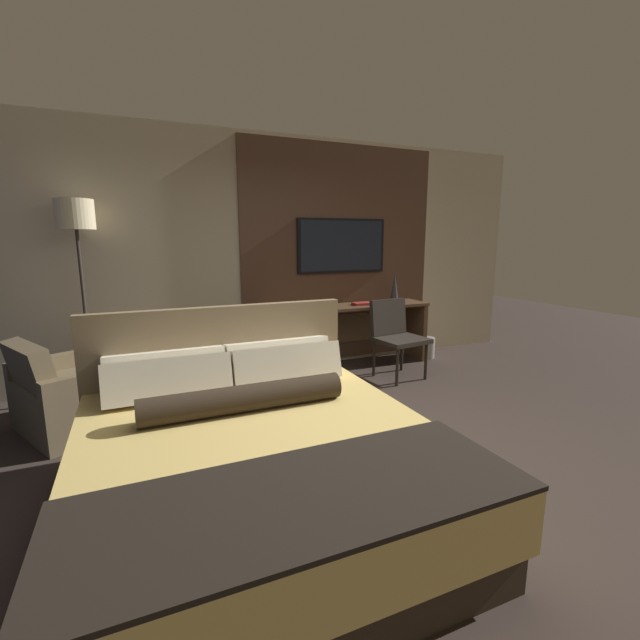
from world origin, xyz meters
name	(u,v)px	position (x,y,z in m)	size (l,w,h in m)	color
ground_plane	(379,468)	(0.00, 0.00, 0.00)	(16.00, 16.00, 0.00)	#332823
wall_back_tv_panel	(280,256)	(0.14, 2.59, 1.40)	(7.20, 0.09, 2.80)	#BCAD8E
bed	(255,456)	(-0.91, -0.07, 0.32)	(2.00, 2.19, 1.09)	#33281E
desk	(348,324)	(0.94, 2.33, 0.54)	(2.09, 0.48, 0.79)	brown
tv	(342,246)	(0.94, 2.52, 1.52)	(1.20, 0.04, 0.68)	black
desk_chair	(395,331)	(1.26, 1.74, 0.54)	(0.60, 0.60, 0.90)	#28231E
armchair_by_window	(76,397)	(-2.03, 1.62, 0.27)	(1.13, 1.15, 0.80)	brown
floor_lamp	(77,232)	(-1.96, 2.31, 1.66)	(0.34, 0.34, 1.97)	#282623
vase_tall	(395,288)	(1.65, 2.38, 0.97)	(0.12, 0.12, 0.36)	#333338
book	(362,304)	(1.10, 2.27, 0.80)	(0.23, 0.16, 0.03)	maroon
waste_bin	(426,348)	(2.10, 2.22, 0.14)	(0.22, 0.22, 0.28)	gray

